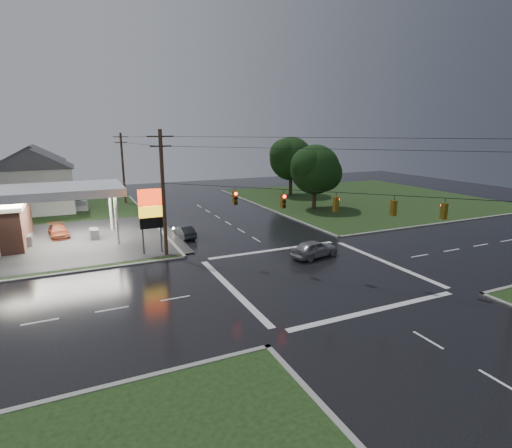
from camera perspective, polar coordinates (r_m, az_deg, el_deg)
name	(u,v)px	position (r m, az deg, el deg)	size (l,w,h in m)	color
ground	(315,274)	(31.64, 8.45, -7.07)	(120.00, 120.00, 0.00)	black
grass_ne	(363,199)	(67.02, 15.06, 3.52)	(36.00, 36.00, 0.08)	black
pylon_sign	(150,210)	(36.38, -14.84, 1.89)	(2.00, 0.35, 6.00)	#59595E
utility_pole_nw	(163,192)	(35.30, -13.12, 4.47)	(2.20, 0.32, 11.00)	#382619
utility_pole_n	(123,167)	(63.33, -18.47, 7.71)	(2.20, 0.32, 10.50)	#382619
traffic_signals	(318,192)	(30.01, 8.92, 4.60)	(26.87, 26.87, 1.47)	black
house_near	(36,180)	(61.23, -28.90, 5.56)	(11.05, 8.48, 8.60)	silver
house_far	(34,172)	(73.21, -29.10, 6.55)	(11.05, 8.48, 8.60)	silver
tree_ne_near	(316,170)	(56.08, 8.57, 7.69)	(7.99, 6.80, 8.98)	black
tree_ne_far	(292,159)	(67.80, 5.15, 9.26)	(8.46, 7.20, 9.80)	black
car_north	(185,232)	(42.04, -10.13, -1.09)	(1.32, 3.78, 1.24)	black
car_crossing	(314,249)	(35.48, 8.32, -3.49)	(1.81, 4.49, 1.53)	slate
car_pump	(59,231)	(46.40, -26.38, -0.92)	(1.78, 4.39, 1.27)	maroon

